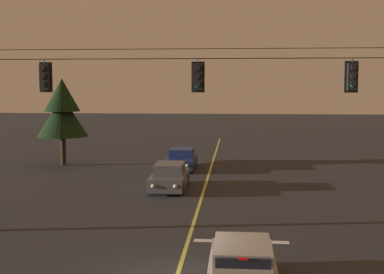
{
  "coord_description": "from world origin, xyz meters",
  "views": [
    {
      "loc": [
        1.69,
        -14.37,
        5.57
      ],
      "look_at": [
        0.0,
        5.9,
        3.59
      ],
      "focal_mm": 49.81,
      "sensor_mm": 36.0,
      "label": 1
    }
  ],
  "objects_px": {
    "traffic_light_leftmost": "(44,77)",
    "traffic_light_centre": "(352,77)",
    "car_waiting_near_lane": "(242,269)",
    "car_oncoming_lead": "(170,177)",
    "car_oncoming_trailing": "(182,159)",
    "traffic_light_left_inner": "(198,77)",
    "tree_verge_far": "(62,110)"
  },
  "relations": [
    {
      "from": "traffic_light_centre",
      "to": "tree_verge_far",
      "type": "relative_size",
      "value": 0.2
    },
    {
      "from": "traffic_light_leftmost",
      "to": "car_oncoming_trailing",
      "type": "xyz_separation_m",
      "value": [
        3.47,
        15.73,
        -5.23
      ]
    },
    {
      "from": "traffic_light_leftmost",
      "to": "car_waiting_near_lane",
      "type": "relative_size",
      "value": 0.28
    },
    {
      "from": "car_waiting_near_lane",
      "to": "tree_verge_far",
      "type": "height_order",
      "value": "tree_verge_far"
    },
    {
      "from": "car_oncoming_trailing",
      "to": "tree_verge_far",
      "type": "height_order",
      "value": "tree_verge_far"
    },
    {
      "from": "traffic_light_left_inner",
      "to": "car_oncoming_lead",
      "type": "height_order",
      "value": "traffic_light_left_inner"
    },
    {
      "from": "traffic_light_left_inner",
      "to": "car_waiting_near_lane",
      "type": "bearing_deg",
      "value": -73.22
    },
    {
      "from": "car_oncoming_trailing",
      "to": "traffic_light_leftmost",
      "type": "bearing_deg",
      "value": -102.45
    },
    {
      "from": "traffic_light_left_inner",
      "to": "car_oncoming_trailing",
      "type": "relative_size",
      "value": 0.28
    },
    {
      "from": "traffic_light_centre",
      "to": "car_oncoming_lead",
      "type": "relative_size",
      "value": 0.28
    },
    {
      "from": "traffic_light_leftmost",
      "to": "tree_verge_far",
      "type": "bearing_deg",
      "value": 106.47
    },
    {
      "from": "traffic_light_leftmost",
      "to": "car_oncoming_trailing",
      "type": "bearing_deg",
      "value": 77.55
    },
    {
      "from": "traffic_light_leftmost",
      "to": "traffic_light_centre",
      "type": "distance_m",
      "value": 11.15
    },
    {
      "from": "car_oncoming_lead",
      "to": "car_oncoming_trailing",
      "type": "xyz_separation_m",
      "value": [
        -0.05,
        6.89,
        0.0
      ]
    },
    {
      "from": "traffic_light_centre",
      "to": "car_oncoming_trailing",
      "type": "relative_size",
      "value": 0.28
    },
    {
      "from": "traffic_light_leftmost",
      "to": "tree_verge_far",
      "type": "distance_m",
      "value": 17.6
    },
    {
      "from": "traffic_light_centre",
      "to": "traffic_light_leftmost",
      "type": "bearing_deg",
      "value": 180.0
    },
    {
      "from": "traffic_light_centre",
      "to": "tree_verge_far",
      "type": "bearing_deg",
      "value": 133.85
    },
    {
      "from": "car_oncoming_trailing",
      "to": "car_oncoming_lead",
      "type": "bearing_deg",
      "value": -89.57
    },
    {
      "from": "car_waiting_near_lane",
      "to": "traffic_light_leftmost",
      "type": "bearing_deg",
      "value": 144.03
    },
    {
      "from": "traffic_light_centre",
      "to": "car_waiting_near_lane",
      "type": "relative_size",
      "value": 0.28
    },
    {
      "from": "traffic_light_left_inner",
      "to": "traffic_light_centre",
      "type": "distance_m",
      "value": 5.46
    },
    {
      "from": "traffic_light_centre",
      "to": "car_oncoming_lead",
      "type": "xyz_separation_m",
      "value": [
        -7.62,
        8.84,
        -5.23
      ]
    },
    {
      "from": "car_waiting_near_lane",
      "to": "traffic_light_centre",
      "type": "bearing_deg",
      "value": 53.77
    },
    {
      "from": "traffic_light_leftmost",
      "to": "car_oncoming_lead",
      "type": "relative_size",
      "value": 0.28
    },
    {
      "from": "traffic_light_leftmost",
      "to": "traffic_light_centre",
      "type": "xyz_separation_m",
      "value": [
        11.15,
        0.0,
        0.0
      ]
    },
    {
      "from": "car_waiting_near_lane",
      "to": "car_oncoming_lead",
      "type": "xyz_separation_m",
      "value": [
        -3.75,
        14.12,
        -0.0
      ]
    },
    {
      "from": "traffic_light_leftmost",
      "to": "traffic_light_centre",
      "type": "relative_size",
      "value": 1.0
    },
    {
      "from": "car_waiting_near_lane",
      "to": "car_oncoming_lead",
      "type": "height_order",
      "value": "same"
    },
    {
      "from": "traffic_light_left_inner",
      "to": "car_oncoming_lead",
      "type": "xyz_separation_m",
      "value": [
        -2.16,
        8.84,
        -5.23
      ]
    },
    {
      "from": "traffic_light_left_inner",
      "to": "traffic_light_centre",
      "type": "height_order",
      "value": "same"
    },
    {
      "from": "traffic_light_leftmost",
      "to": "car_oncoming_trailing",
      "type": "relative_size",
      "value": 0.28
    }
  ]
}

